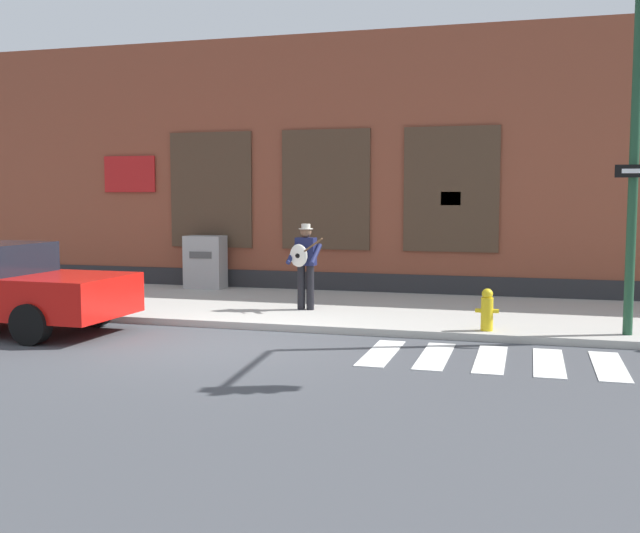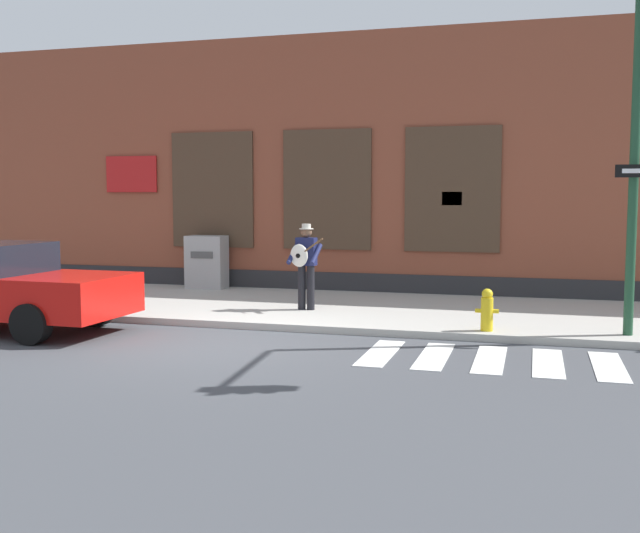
# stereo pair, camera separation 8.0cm
# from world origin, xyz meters

# --- Properties ---
(ground_plane) EXTENTS (160.00, 160.00, 0.00)m
(ground_plane) POSITION_xyz_m (0.00, 0.00, 0.00)
(ground_plane) COLOR #424449
(sidewalk) EXTENTS (28.00, 4.78, 0.13)m
(sidewalk) POSITION_xyz_m (0.00, 3.71, 0.06)
(sidewalk) COLOR #ADAAA3
(sidewalk) RESTS_ON ground
(building_backdrop) EXTENTS (28.00, 4.06, 6.07)m
(building_backdrop) POSITION_xyz_m (-0.00, 8.10, 3.03)
(building_backdrop) COLOR brown
(building_backdrop) RESTS_ON ground
(crosswalk) EXTENTS (5.20, 1.90, 0.01)m
(crosswalk) POSITION_xyz_m (4.91, 0.03, 0.01)
(crosswalk) COLOR silver
(crosswalk) RESTS_ON ground
(busker) EXTENTS (0.71, 0.55, 1.67)m
(busker) POSITION_xyz_m (0.41, 3.03, 1.08)
(busker) COLOR black
(busker) RESTS_ON sidewalk
(utility_box) EXTENTS (0.94, 0.55, 1.26)m
(utility_box) POSITION_xyz_m (-2.88, 5.65, 0.76)
(utility_box) COLOR #9E9E9E
(utility_box) RESTS_ON sidewalk
(fire_hydrant) EXTENTS (0.38, 0.20, 0.70)m
(fire_hydrant) POSITION_xyz_m (3.96, 1.68, 0.47)
(fire_hydrant) COLOR gold
(fire_hydrant) RESTS_ON sidewalk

